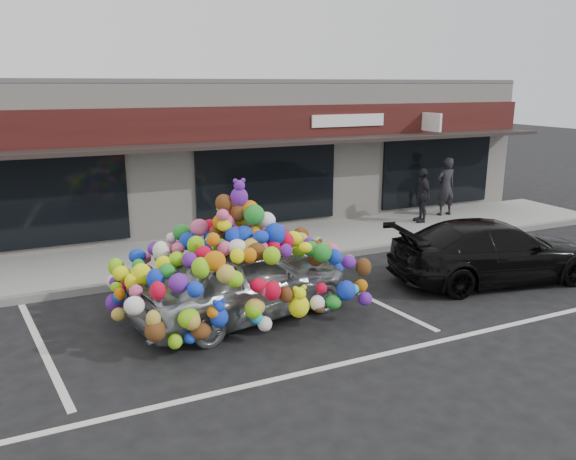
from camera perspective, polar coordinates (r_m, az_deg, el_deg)
name	(u,v)px	position (r m, az deg, el deg)	size (l,w,h in m)	color
ground	(232,320)	(10.44, -5.70, -9.06)	(90.00, 90.00, 0.00)	black
shop_building	(140,152)	(17.89, -14.84, 7.67)	(24.00, 7.20, 4.31)	beige
sidewalk	(178,257)	(14.03, -11.07, -2.67)	(26.00, 3.00, 0.15)	gray
kerb	(195,275)	(12.65, -9.43, -4.52)	(26.00, 0.18, 0.16)	slate
parking_stripe_left	(42,348)	(10.17, -23.72, -10.94)	(0.12, 4.40, 0.01)	silver
parking_stripe_mid	(358,293)	(11.72, 7.09, -6.36)	(0.12, 4.40, 0.01)	silver
parking_stripe_right	(547,260)	(15.15, 24.80, -2.77)	(0.12, 4.40, 0.01)	silver
lane_line	(397,351)	(9.41, 10.97, -12.00)	(14.00, 0.12, 0.01)	silver
toy_car	(243,272)	(10.23, -4.59, -4.31)	(2.99, 4.68, 2.56)	#B0B4BC
black_sedan	(494,251)	(12.97, 20.20, -2.01)	(4.60, 1.87, 1.34)	black
pedestrian_a	(446,187)	(18.31, 15.72, 4.27)	(0.66, 0.44, 1.82)	black
pedestrian_c	(422,195)	(17.23, 13.44, 3.46)	(0.40, 0.95, 1.63)	#242328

